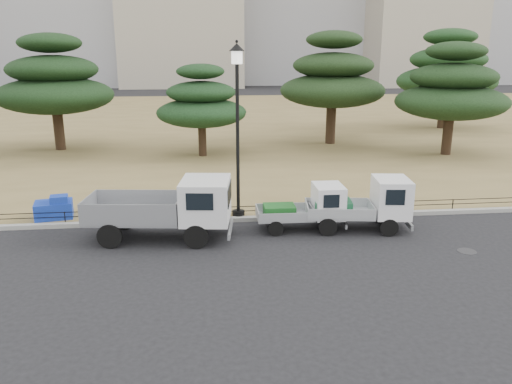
{
  "coord_description": "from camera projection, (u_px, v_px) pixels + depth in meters",
  "views": [
    {
      "loc": [
        -1.91,
        -15.32,
        6.17
      ],
      "look_at": [
        0.0,
        2.0,
        1.3
      ],
      "focal_mm": 35.0,
      "sensor_mm": 36.0,
      "label": 1
    }
  ],
  "objects": [
    {
      "name": "street_lamp",
      "position": [
        237.0,
        102.0,
        18.05
      ],
      "size": [
        0.57,
        0.57,
        6.35
      ],
      "color": "black",
      "rests_on": "lawn"
    },
    {
      "name": "pipe_fence",
      "position": [
        254.0,
        208.0,
        19.05
      ],
      "size": [
        38.0,
        0.04,
        0.4
      ],
      "color": "black",
      "rests_on": "lawn"
    },
    {
      "name": "truck_kei_front",
      "position": [
        307.0,
        208.0,
        17.89
      ],
      "size": [
        3.11,
        1.39,
        1.63
      ],
      "rotation": [
        0.0,
        0.0,
        -0.02
      ],
      "color": "black",
      "rests_on": "ground"
    },
    {
      "name": "truck_kei_rear",
      "position": [
        365.0,
        204.0,
        17.86
      ],
      "size": [
        3.77,
        1.98,
        1.89
      ],
      "rotation": [
        0.0,
        0.0,
        -0.13
      ],
      "color": "black",
      "rests_on": "ground"
    },
    {
      "name": "tarp_pile",
      "position": [
        54.0,
        209.0,
        18.8
      ],
      "size": [
        1.5,
        1.22,
        0.89
      ],
      "rotation": [
        0.0,
        0.0,
        0.2
      ],
      "color": "#1637B1",
      "rests_on": "lawn"
    },
    {
      "name": "manhole",
      "position": [
        467.0,
        251.0,
        16.07
      ],
      "size": [
        0.6,
        0.6,
        0.01
      ],
      "primitive_type": "cylinder",
      "color": "#2D2D30",
      "rests_on": "ground"
    },
    {
      "name": "pine_center_left",
      "position": [
        201.0,
        103.0,
        29.47
      ],
      "size": [
        5.35,
        5.35,
        5.43
      ],
      "color": "black",
      "rests_on": "lawn"
    },
    {
      "name": "pine_west_near",
      "position": [
        54.0,
        84.0,
        31.11
      ],
      "size": [
        7.23,
        7.23,
        7.23
      ],
      "color": "black",
      "rests_on": "lawn"
    },
    {
      "name": "pine_east_near",
      "position": [
        452.0,
        91.0,
        29.67
      ],
      "size": [
        6.62,
        6.62,
        6.68
      ],
      "color": "black",
      "rests_on": "lawn"
    },
    {
      "name": "curb",
      "position": [
        254.0,
        219.0,
        19.0
      ],
      "size": [
        120.0,
        0.25,
        0.16
      ],
      "primitive_type": "cube",
      "color": "gray",
      "rests_on": "ground"
    },
    {
      "name": "pine_center_right",
      "position": [
        333.0,
        79.0,
        33.29
      ],
      "size": [
        7.03,
        7.03,
        7.45
      ],
      "color": "black",
      "rests_on": "lawn"
    },
    {
      "name": "lawn",
      "position": [
        222.0,
        122.0,
        45.81
      ],
      "size": [
        120.0,
        56.0,
        0.15
      ],
      "primitive_type": "cube",
      "color": "olive",
      "rests_on": "ground"
    },
    {
      "name": "ground",
      "position": [
        263.0,
        246.0,
        16.53
      ],
      "size": [
        220.0,
        220.0,
        0.0
      ],
      "primitive_type": "plane",
      "color": "black"
    },
    {
      "name": "pine_east_far",
      "position": [
        447.0,
        72.0,
        40.3
      ],
      "size": [
        7.88,
        7.88,
        7.92
      ],
      "color": "black",
      "rests_on": "lawn"
    },
    {
      "name": "truck_large",
      "position": [
        168.0,
        206.0,
        16.87
      ],
      "size": [
        5.0,
        2.46,
        2.1
      ],
      "rotation": [
        0.0,
        0.0,
        -0.12
      ],
      "color": "black",
      "rests_on": "ground"
    }
  ]
}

